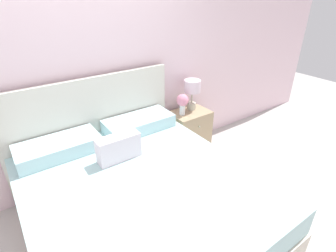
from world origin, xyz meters
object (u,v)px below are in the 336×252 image
(nightstand, at_px, (189,132))
(flower_vase, at_px, (183,102))
(bed, at_px, (138,201))
(table_lamp, at_px, (192,89))

(nightstand, xyz_separation_m, flower_vase, (-0.13, 0.00, 0.47))
(nightstand, bearing_deg, bed, -148.07)
(bed, height_order, nightstand, bed)
(nightstand, height_order, table_lamp, table_lamp)
(bed, height_order, flower_vase, bed)
(table_lamp, xyz_separation_m, flower_vase, (-0.20, -0.06, -0.11))
(nightstand, height_order, flower_vase, flower_vase)
(bed, height_order, table_lamp, bed)
(flower_vase, bearing_deg, bed, -145.09)
(bed, bearing_deg, table_lamp, 32.48)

